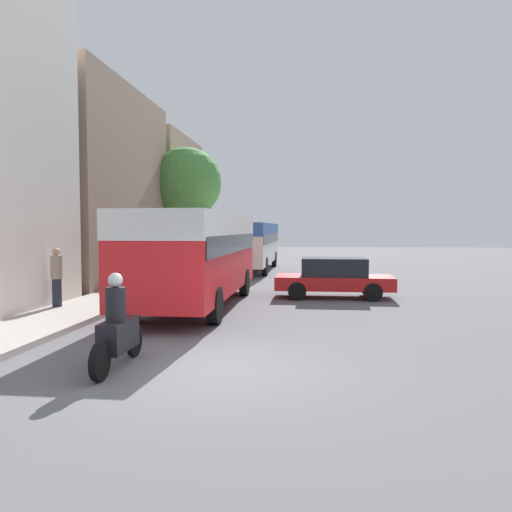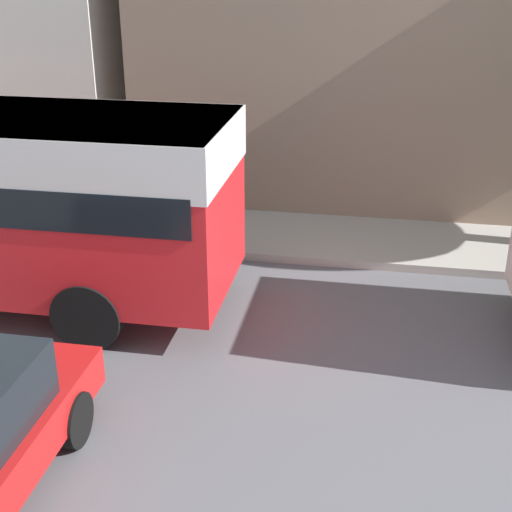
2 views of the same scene
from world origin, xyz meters
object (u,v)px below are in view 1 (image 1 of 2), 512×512
object	(u,v)px
bus_lead	(197,247)
motorcycle_behind_lead	(117,331)
car_crossing	(334,277)
pedestrian_near_curb	(57,276)
bus_following	(251,240)

from	to	relation	value
bus_lead	motorcycle_behind_lead	distance (m)	7.18
motorcycle_behind_lead	bus_lead	bearing A→B (deg)	91.62
motorcycle_behind_lead	car_crossing	distance (m)	10.61
motorcycle_behind_lead	pedestrian_near_curb	size ratio (longest dim) A/B	1.26
bus_lead	bus_following	world-z (taller)	bus_lead
pedestrian_near_curb	bus_lead	bearing A→B (deg)	18.47
bus_lead	motorcycle_behind_lead	bearing A→B (deg)	-88.38
car_crossing	pedestrian_near_curb	bearing A→B (deg)	-64.76
bus_lead	bus_following	size ratio (longest dim) A/B	0.87
bus_lead	pedestrian_near_curb	size ratio (longest dim) A/B	5.18
bus_following	pedestrian_near_curb	xyz separation A→B (m)	(-4.03, -15.27, -0.78)
bus_following	pedestrian_near_curb	bearing A→B (deg)	-104.77
bus_lead	car_crossing	bearing A→B (deg)	30.78
bus_following	motorcycle_behind_lead	distance (m)	21.03
car_crossing	bus_following	bearing A→B (deg)	-158.48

